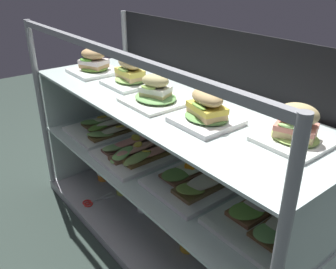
% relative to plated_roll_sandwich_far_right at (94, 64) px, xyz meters
% --- Properties ---
extents(ground_plane, '(6.00, 6.00, 0.02)m').
position_rel_plated_roll_sandwich_far_right_xyz_m(ground_plane, '(0.49, 0.05, -0.71)').
color(ground_plane, '#29342F').
rests_on(ground_plane, ground).
extents(case_base_deck, '(1.42, 0.53, 0.04)m').
position_rel_plated_roll_sandwich_far_right_xyz_m(case_base_deck, '(0.49, 0.05, -0.68)').
color(case_base_deck, '#9C999F').
rests_on(case_base_deck, ground).
extents(case_frame, '(1.42, 0.53, 0.89)m').
position_rel_plated_roll_sandwich_far_right_xyz_m(case_frame, '(0.49, 0.22, -0.21)').
color(case_frame, gray).
rests_on(case_frame, ground).
extents(riser_lower_tier, '(1.36, 0.47, 0.31)m').
position_rel_plated_roll_sandwich_far_right_xyz_m(riser_lower_tier, '(0.49, 0.05, -0.50)').
color(riser_lower_tier, silver).
rests_on(riser_lower_tier, case_base_deck).
extents(shelf_lower_glass, '(1.37, 0.49, 0.01)m').
position_rel_plated_roll_sandwich_far_right_xyz_m(shelf_lower_glass, '(0.49, 0.05, -0.34)').
color(shelf_lower_glass, silver).
rests_on(shelf_lower_glass, riser_lower_tier).
extents(riser_upper_tier, '(1.36, 0.47, 0.28)m').
position_rel_plated_roll_sandwich_far_right_xyz_m(riser_upper_tier, '(0.49, 0.05, -0.19)').
color(riser_upper_tier, silver).
rests_on(riser_upper_tier, shelf_lower_glass).
extents(shelf_upper_glass, '(1.37, 0.49, 0.01)m').
position_rel_plated_roll_sandwich_far_right_xyz_m(shelf_upper_glass, '(0.49, 0.05, -0.05)').
color(shelf_upper_glass, silver).
rests_on(shelf_upper_glass, riser_upper_tier).
extents(plated_roll_sandwich_far_right, '(0.20, 0.20, 0.11)m').
position_rel_plated_roll_sandwich_far_right_xyz_m(plated_roll_sandwich_far_right, '(0.00, 0.00, 0.00)').
color(plated_roll_sandwich_far_right, white).
rests_on(plated_roll_sandwich_far_right, shelf_upper_glass).
extents(plated_roll_sandwich_right_of_center, '(0.19, 0.19, 0.12)m').
position_rel_plated_roll_sandwich_far_right_xyz_m(plated_roll_sandwich_right_of_center, '(0.25, 0.03, 0.00)').
color(plated_roll_sandwich_right_of_center, white).
rests_on(plated_roll_sandwich_right_of_center, shelf_upper_glass).
extents(plated_roll_sandwich_near_left_corner, '(0.21, 0.21, 0.11)m').
position_rel_plated_roll_sandwich_far_right_xyz_m(plated_roll_sandwich_near_left_corner, '(0.49, -0.01, -0.01)').
color(plated_roll_sandwich_near_left_corner, white).
rests_on(plated_roll_sandwich_near_left_corner, shelf_upper_glass).
extents(plated_roll_sandwich_left_of_center, '(0.19, 0.19, 0.11)m').
position_rel_plated_roll_sandwich_far_right_xyz_m(plated_roll_sandwich_left_of_center, '(0.74, 0.00, 0.00)').
color(plated_roll_sandwich_left_of_center, white).
rests_on(plated_roll_sandwich_left_of_center, shelf_upper_glass).
extents(plated_roll_sandwich_far_left, '(0.19, 0.19, 0.12)m').
position_rel_plated_roll_sandwich_far_right_xyz_m(plated_roll_sandwich_far_left, '(0.99, 0.11, 0.00)').
color(plated_roll_sandwich_far_left, white).
rests_on(plated_roll_sandwich_far_left, shelf_upper_glass).
extents(open_sandwich_tray_near_left_corner, '(0.28, 0.36, 0.06)m').
position_rel_plated_roll_sandwich_far_right_xyz_m(open_sandwich_tray_near_left_corner, '(0.03, 0.03, -0.32)').
color(open_sandwich_tray_near_left_corner, white).
rests_on(open_sandwich_tray_near_left_corner, shelf_lower_glass).
extents(open_sandwich_tray_right_of_center, '(0.28, 0.36, 0.06)m').
position_rel_plated_roll_sandwich_far_right_xyz_m(open_sandwich_tray_right_of_center, '(0.34, 0.01, -0.31)').
color(open_sandwich_tray_right_of_center, white).
rests_on(open_sandwich_tray_right_of_center, shelf_lower_glass).
extents(open_sandwich_tray_far_left, '(0.28, 0.36, 0.06)m').
position_rel_plated_roll_sandwich_far_right_xyz_m(open_sandwich_tray_far_left, '(0.66, 0.05, -0.32)').
color(open_sandwich_tray_far_left, white).
rests_on(open_sandwich_tray_far_left, shelf_lower_glass).
extents(open_sandwich_tray_far_right, '(0.28, 0.36, 0.06)m').
position_rel_plated_roll_sandwich_far_right_xyz_m(open_sandwich_tray_far_right, '(0.96, 0.08, -0.32)').
color(open_sandwich_tray_far_right, white).
rests_on(open_sandwich_tray_far_right, shelf_lower_glass).
extents(juice_bottle_front_right_end, '(0.06, 0.06, 0.25)m').
position_rel_plated_roll_sandwich_far_right_xyz_m(juice_bottle_front_right_end, '(-0.05, 0.02, -0.56)').
color(juice_bottle_front_right_end, orange).
rests_on(juice_bottle_front_right_end, case_base_deck).
extents(juice_bottle_tucked_behind, '(0.06, 0.06, 0.19)m').
position_rel_plated_roll_sandwich_far_right_xyz_m(juice_bottle_tucked_behind, '(0.13, 0.03, -0.58)').
color(juice_bottle_tucked_behind, '#B7C949').
rests_on(juice_bottle_tucked_behind, case_base_deck).
extents(juice_bottle_back_left, '(0.06, 0.06, 0.24)m').
position_rel_plated_roll_sandwich_far_right_xyz_m(juice_bottle_back_left, '(0.31, 0.04, -0.55)').
color(juice_bottle_back_left, white).
rests_on(juice_bottle_back_left, case_base_deck).
extents(juice_bottle_front_middle, '(0.06, 0.06, 0.20)m').
position_rel_plated_roll_sandwich_far_right_xyz_m(juice_bottle_front_middle, '(0.47, 0.05, -0.58)').
color(juice_bottle_front_middle, orange).
rests_on(juice_bottle_front_middle, case_base_deck).
extents(juice_bottle_front_fourth, '(0.07, 0.07, 0.20)m').
position_rel_plated_roll_sandwich_far_right_xyz_m(juice_bottle_front_fourth, '(0.64, 0.03, -0.57)').
color(juice_bottle_front_fourth, gold).
rests_on(juice_bottle_front_fourth, case_base_deck).
extents(juice_bottle_back_right, '(0.06, 0.06, 0.22)m').
position_rel_plated_roll_sandwich_far_right_xyz_m(juice_bottle_back_right, '(0.82, 0.02, -0.56)').
color(juice_bottle_back_right, '#B6CE42').
rests_on(juice_bottle_back_right, case_base_deck).
extents(kitchen_scissors, '(0.07, 0.17, 0.01)m').
position_rel_plated_roll_sandwich_far_right_xyz_m(kitchen_scissors, '(0.11, -0.14, -0.65)').
color(kitchen_scissors, silver).
rests_on(kitchen_scissors, case_base_deck).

